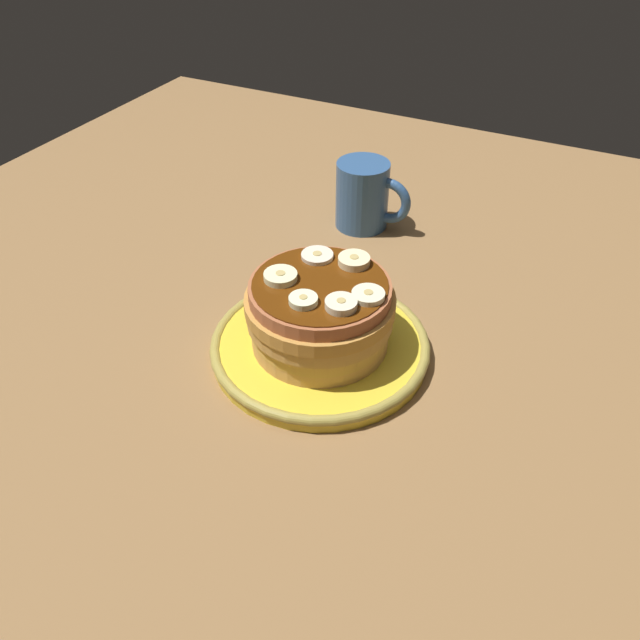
# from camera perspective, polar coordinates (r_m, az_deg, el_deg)

# --- Properties ---
(ground_plane) EXTENTS (1.40, 1.40, 0.03)m
(ground_plane) POSITION_cam_1_polar(r_m,az_deg,el_deg) (0.74, 0.00, -3.73)
(ground_plane) COLOR olive
(plate) EXTENTS (0.24, 0.24, 0.02)m
(plate) POSITION_cam_1_polar(r_m,az_deg,el_deg) (0.73, 0.00, -2.24)
(plate) COLOR yellow
(plate) RESTS_ON ground_plane
(pancake_stack) EXTENTS (0.16, 0.16, 0.08)m
(pancake_stack) POSITION_cam_1_polar(r_m,az_deg,el_deg) (0.70, 0.03, 0.71)
(pancake_stack) COLOR tan
(pancake_stack) RESTS_ON plate
(banana_slice_0) EXTENTS (0.03, 0.03, 0.01)m
(banana_slice_0) POSITION_cam_1_polar(r_m,az_deg,el_deg) (0.70, 2.99, 5.18)
(banana_slice_0) COLOR #FEEAB2
(banana_slice_0) RESTS_ON pancake_stack
(banana_slice_1) EXTENTS (0.03, 0.03, 0.01)m
(banana_slice_1) POSITION_cam_1_polar(r_m,az_deg,el_deg) (0.65, -1.55, 1.73)
(banana_slice_1) COLOR #ECF4C3
(banana_slice_1) RESTS_ON pancake_stack
(banana_slice_2) EXTENTS (0.04, 0.04, 0.01)m
(banana_slice_2) POSITION_cam_1_polar(r_m,az_deg,el_deg) (0.68, -3.47, 3.79)
(banana_slice_2) COLOR #F1F2B8
(banana_slice_2) RESTS_ON pancake_stack
(banana_slice_3) EXTENTS (0.03, 0.03, 0.01)m
(banana_slice_3) POSITION_cam_1_polar(r_m,az_deg,el_deg) (0.65, 4.16, 2.06)
(banana_slice_3) COLOR #F3EAC3
(banana_slice_3) RESTS_ON pancake_stack
(banana_slice_4) EXTENTS (0.04, 0.04, 0.01)m
(banana_slice_4) POSITION_cam_1_polar(r_m,az_deg,el_deg) (0.71, -0.24, 5.61)
(banana_slice_4) COLOR #F0E1C5
(banana_slice_4) RESTS_ON pancake_stack
(banana_slice_5) EXTENTS (0.03, 0.03, 0.01)m
(banana_slice_5) POSITION_cam_1_polar(r_m,az_deg,el_deg) (0.64, 1.86, 1.35)
(banana_slice_5) COLOR #F1E6C3
(banana_slice_5) RESTS_ON pancake_stack
(coffee_mug) EXTENTS (0.11, 0.07, 0.10)m
(coffee_mug) POSITION_cam_1_polar(r_m,az_deg,el_deg) (0.94, 3.93, 10.89)
(coffee_mug) COLOR #33598C
(coffee_mug) RESTS_ON ground_plane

